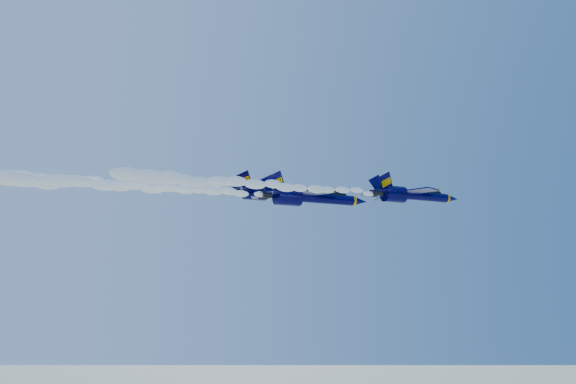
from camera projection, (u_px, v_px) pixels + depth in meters
name	position (u px, v px, depth m)	size (l,w,h in m)	color
jet_lead	(411.00, 195.00, 89.66)	(17.03, 13.97, 6.33)	#020039
smoke_trail_jet_lead	(258.00, 184.00, 78.34)	(38.40, 1.90, 1.71)	white
jet_second	(309.00, 197.00, 93.18)	(20.07, 16.46, 7.46)	#020039
smoke_trail_jet_second	(140.00, 187.00, 81.30)	(38.40, 2.24, 2.01)	white
jet_third	(274.00, 193.00, 98.28)	(18.05, 14.81, 6.71)	#020039
smoke_trail_jet_third	(115.00, 183.00, 86.76)	(38.40, 2.01, 1.81)	white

